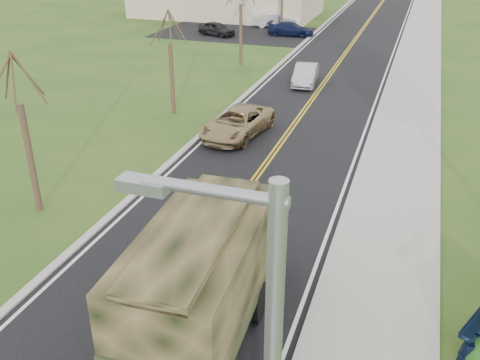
% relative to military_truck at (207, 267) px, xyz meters
% --- Properties ---
extents(road, '(8.00, 120.00, 0.01)m').
position_rel_military_truck_xyz_m(road, '(-1.61, 34.12, -2.07)').
color(road, black).
rests_on(road, ground).
extents(curb_right, '(0.30, 120.00, 0.12)m').
position_rel_military_truck_xyz_m(curb_right, '(2.54, 34.12, -2.01)').
color(curb_right, '#9E998E').
rests_on(curb_right, ground).
extents(sidewalk_right, '(3.20, 120.00, 0.10)m').
position_rel_military_truck_xyz_m(sidewalk_right, '(4.29, 34.12, -2.02)').
color(sidewalk_right, '#9E998E').
rests_on(sidewalk_right, ground).
extents(curb_left, '(0.30, 120.00, 0.10)m').
position_rel_military_truck_xyz_m(curb_left, '(-5.76, 34.12, -2.02)').
color(curb_left, '#9E998E').
rests_on(curb_left, ground).
extents(bare_tree_a, '(1.93, 2.26, 6.08)m').
position_rel_military_truck_xyz_m(bare_tree_a, '(-8.61, 4.12, 0.55)').
color(bare_tree_a, '#38281C').
rests_on(bare_tree_a, ground).
extents(bare_tree_b, '(1.83, 2.14, 5.73)m').
position_rel_military_truck_xyz_m(bare_tree_b, '(-8.61, 16.12, 0.40)').
color(bare_tree_b, '#38281C').
rests_on(bare_tree_b, ground).
extents(bare_tree_c, '(2.04, 2.39, 6.42)m').
position_rel_military_truck_xyz_m(bare_tree_c, '(-8.61, 28.12, 0.70)').
color(bare_tree_c, '#38281C').
rests_on(bare_tree_c, ground).
extents(bare_tree_d, '(1.88, 2.20, 5.91)m').
position_rel_military_truck_xyz_m(bare_tree_d, '(-8.61, 40.12, 0.48)').
color(bare_tree_d, '#38281C').
rests_on(bare_tree_d, ground).
extents(military_truck, '(2.87, 7.37, 3.62)m').
position_rel_military_truck_xyz_m(military_truck, '(0.00, 0.00, 0.00)').
color(military_truck, black).
rests_on(military_truck, ground).
extents(suv_champagne, '(2.97, 5.27, 1.39)m').
position_rel_military_truck_xyz_m(suv_champagne, '(-3.99, 13.93, -1.38)').
color(suv_champagne, '#9C8258').
rests_on(suv_champagne, ground).
extents(sedan_silver, '(1.81, 4.16, 1.33)m').
position_rel_military_truck_xyz_m(sedan_silver, '(-2.77, 24.34, -1.41)').
color(sedan_silver, '#ABABB0').
rests_on(sedan_silver, ground).
extents(lot_car_dark, '(4.10, 2.79, 1.30)m').
position_rel_military_truck_xyz_m(lot_car_dark, '(-14.38, 38.02, -1.42)').
color(lot_car_dark, black).
rests_on(lot_car_dark, ground).
extents(lot_car_silver, '(4.84, 2.74, 1.51)m').
position_rel_military_truck_xyz_m(lot_car_silver, '(-10.26, 44.12, -1.32)').
color(lot_car_silver, silver).
rests_on(lot_car_silver, ground).
extents(lot_car_navy, '(4.43, 1.93, 1.27)m').
position_rel_military_truck_xyz_m(lot_car_navy, '(-7.70, 40.27, -1.44)').
color(lot_car_navy, '#0D1433').
rests_on(lot_car_navy, ground).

